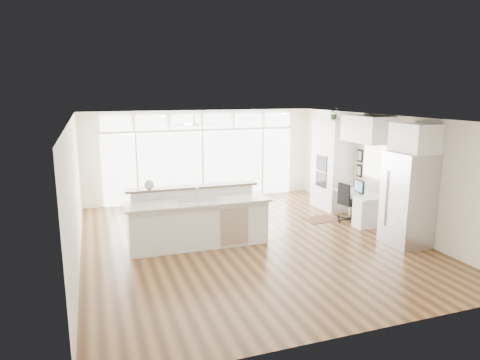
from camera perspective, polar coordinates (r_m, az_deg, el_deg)
name	(u,v)px	position (r m, az deg, el deg)	size (l,w,h in m)	color
floor	(248,241)	(9.58, 1.05, -8.09)	(7.00, 8.00, 0.02)	#462B15
ceiling	(248,118)	(9.03, 1.11, 8.31)	(7.00, 8.00, 0.02)	white
wall_back	(202,155)	(12.98, -5.11, 3.30)	(7.00, 0.04, 2.70)	white
wall_front	(356,240)	(5.77, 15.23, -7.78)	(7.00, 0.04, 2.70)	white
wall_left	(75,193)	(8.66, -21.18, -1.67)	(0.04, 8.00, 2.70)	white
wall_right	(383,171)	(10.92, 18.57, 1.15)	(0.04, 8.00, 2.70)	white
glass_wall	(203,165)	(12.97, -5.02, 1.95)	(5.80, 0.06, 2.08)	silver
transom_row	(202,121)	(12.81, -5.13, 7.83)	(5.90, 0.06, 0.40)	silver
desk_window	(375,161)	(11.10, 17.53, 2.42)	(0.04, 0.85, 0.85)	white
ceiling_fan	(194,120)	(11.58, -6.14, 7.90)	(1.16, 1.16, 0.32)	silver
recessed_lights	(245,118)	(9.22, 0.67, 8.25)	(3.40, 3.00, 0.02)	white
oven_cabinet	(332,164)	(12.20, 12.15, 2.08)	(0.64, 1.20, 2.50)	white
desk_nook	(361,208)	(11.14, 15.79, -3.60)	(0.72, 1.30, 0.76)	white
upper_cabinets	(367,129)	(10.83, 16.55, 6.54)	(0.64, 1.30, 0.64)	white
refrigerator	(408,199)	(9.73, 21.46, -2.41)	(0.76, 0.90, 2.00)	silver
fridge_cabinet	(415,138)	(9.55, 22.32, 5.22)	(0.64, 0.90, 0.60)	white
framed_photos	(360,163)	(11.61, 15.66, 2.17)	(0.06, 0.22, 0.80)	black
kitchen_island	(198,218)	(9.15, -5.58, -5.07)	(3.04, 1.14, 1.21)	white
rug	(320,219)	(11.26, 10.67, -5.17)	(0.83, 0.60, 0.01)	#3A1E12
office_chair	(350,203)	(11.11, 14.42, -2.93)	(0.52, 0.48, 1.00)	black
fishbowl	(149,185)	(9.20, -12.00, -0.60)	(0.22, 0.22, 0.22)	white
monitor	(359,186)	(10.97, 15.61, -0.82)	(0.07, 0.43, 0.36)	black
keyboard	(353,194)	(10.91, 14.83, -1.76)	(0.13, 0.34, 0.02)	silver
potted_plant	(334,115)	(12.06, 12.43, 8.51)	(0.28, 0.31, 0.24)	#2C5625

